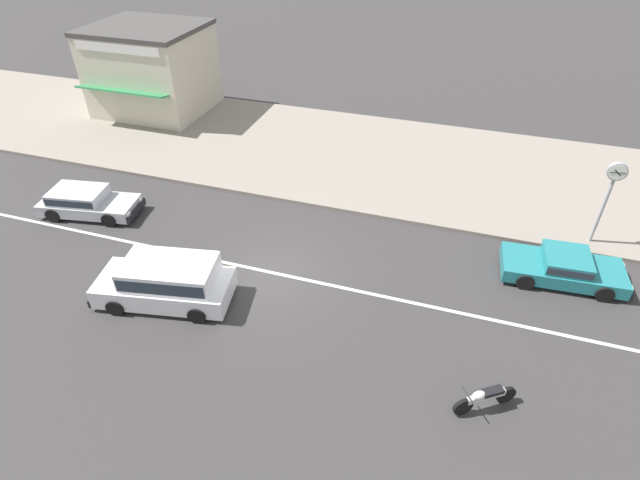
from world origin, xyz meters
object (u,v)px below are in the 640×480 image
object	(u,v)px
sedan_teal_2	(564,267)
minivan_white_3	(167,280)
motorcycle_1	(485,398)
street_clock	(612,184)
shopfront_corner_warung	(152,69)
hatchback_silver_0	(86,201)

from	to	relation	value
sedan_teal_2	minivan_white_3	bearing A→B (deg)	-157.68
minivan_white_3	motorcycle_1	size ratio (longest dim) A/B	2.99
minivan_white_3	street_clock	size ratio (longest dim) A/B	1.42
street_clock	shopfront_corner_warung	world-z (taller)	shopfront_corner_warung
minivan_white_3	shopfront_corner_warung	world-z (taller)	shopfront_corner_warung
hatchback_silver_0	shopfront_corner_warung	distance (m)	11.24
sedan_teal_2	shopfront_corner_warung	world-z (taller)	shopfront_corner_warung
sedan_teal_2	minivan_white_3	world-z (taller)	minivan_white_3
hatchback_silver_0	motorcycle_1	size ratio (longest dim) A/B	2.66
motorcycle_1	street_clock	size ratio (longest dim) A/B	0.48
minivan_white_3	motorcycle_1	bearing A→B (deg)	-6.32
hatchback_silver_0	minivan_white_3	bearing A→B (deg)	-30.24
motorcycle_1	shopfront_corner_warung	world-z (taller)	shopfront_corner_warung
motorcycle_1	minivan_white_3	bearing A→B (deg)	173.68
street_clock	hatchback_silver_0	bearing A→B (deg)	-168.20
minivan_white_3	shopfront_corner_warung	bearing A→B (deg)	123.47
hatchback_silver_0	shopfront_corner_warung	bearing A→B (deg)	107.16
minivan_white_3	street_clock	bearing A→B (deg)	29.28
motorcycle_1	shopfront_corner_warung	size ratio (longest dim) A/B	0.26
sedan_teal_2	street_clock	distance (m)	3.51
sedan_teal_2	minivan_white_3	size ratio (longest dim) A/B	0.90
street_clock	shopfront_corner_warung	bearing A→B (deg)	164.29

